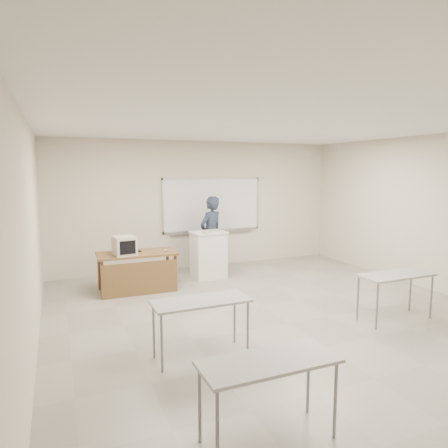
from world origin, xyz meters
name	(u,v)px	position (x,y,z in m)	size (l,w,h in m)	color
floor	(289,324)	(0.00, 0.00, -0.01)	(7.00, 8.00, 0.01)	gray
whiteboard	(212,205)	(0.30, 3.97, 1.48)	(2.48, 0.10, 1.31)	white
student_desks	(351,309)	(0.00, -1.35, 0.67)	(4.40, 2.20, 0.73)	#A7A7A2
instructor_desk	(138,264)	(-1.80, 2.49, 0.55)	(1.48, 0.74, 0.75)	brown
podium	(209,255)	(-0.20, 2.92, 0.51)	(0.72, 0.53, 1.02)	white
crt_monitor	(124,246)	(-2.05, 2.48, 0.92)	(0.38, 0.43, 0.36)	#B4B397
laptop	(130,248)	(-1.90, 2.76, 0.81)	(0.34, 0.32, 0.25)	black
mouse	(166,250)	(-1.25, 2.51, 0.77)	(0.10, 0.06, 0.04)	gray
keyboard	(212,232)	(-0.16, 2.80, 1.03)	(0.49, 0.16, 0.03)	#B4B397
presenter	(211,234)	(0.05, 3.41, 0.87)	(0.64, 0.42, 1.74)	black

